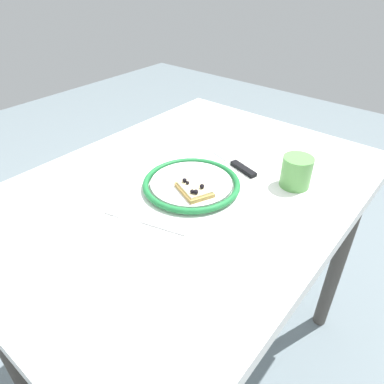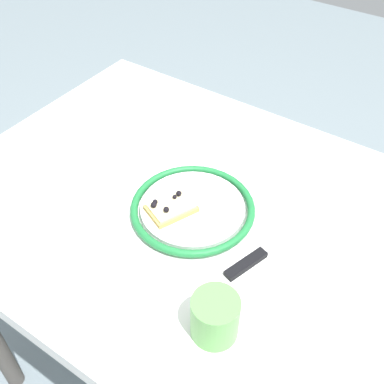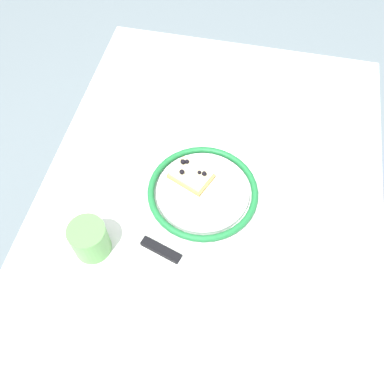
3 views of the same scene
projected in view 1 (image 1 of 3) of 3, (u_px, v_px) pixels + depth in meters
name	position (u px, v px, depth m)	size (l,w,h in m)	color
ground_plane	(188.00, 355.00, 1.36)	(6.00, 6.00, 0.00)	slate
dining_table	(187.00, 214.00, 0.97)	(1.05, 0.76, 0.78)	white
plate	(190.00, 185.00, 0.90)	(0.25, 0.25, 0.02)	white
pizza_slice_near	(194.00, 189.00, 0.86)	(0.10, 0.11, 0.03)	tan
knife	(236.00, 164.00, 0.99)	(0.09, 0.23, 0.01)	silver
fork	(144.00, 221.00, 0.79)	(0.07, 0.20, 0.00)	silver
cup	(296.00, 172.00, 0.89)	(0.08, 0.08, 0.08)	#599E4C
napkin	(166.00, 126.00, 1.22)	(0.14, 0.15, 0.00)	white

